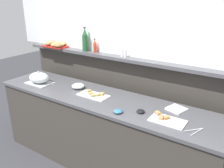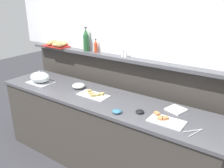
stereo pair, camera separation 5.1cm
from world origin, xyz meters
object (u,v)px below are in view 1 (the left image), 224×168
Objects in this scene: glass_bowl_large at (40,75)px; condiment_bowl_teal at (141,111)px; serving_tongs at (196,131)px; napkin_stack at (176,109)px; condiment_bowl_cream at (118,111)px; sandwich_platter_rear at (94,95)px; hot_sauce_bottle at (95,46)px; pepper_shaker at (125,54)px; glass_bowl_medium at (78,86)px; salt_shaker at (122,53)px; sandwich_platter_front at (166,120)px; bread_basket at (56,44)px; wine_bottle_green at (85,40)px; serving_cloche at (39,78)px.

glass_bowl_large reaches higher than condiment_bowl_teal.
napkin_stack is at bearing 131.72° from serving_tongs.
sandwich_platter_rear is at bearing 156.14° from condiment_bowl_cream.
hot_sauce_bottle is 2.02× the size of pepper_shaker.
pepper_shaker is at bearing 38.13° from glass_bowl_medium.
glass_bowl_medium is 0.94× the size of napkin_stack.
salt_shaker is at bearing 180.00° from pepper_shaker.
sandwich_platter_front is 0.90× the size of sandwich_platter_rear.
condiment_bowl_cream is at bearing -61.63° from salt_shaker.
condiment_bowl_cream is 1.64m from bread_basket.
serving_tongs is at bearing -27.62° from salt_shaker.
condiment_bowl_teal is at bearing -17.07° from bread_basket.
condiment_bowl_cream is 0.83m from pepper_shaker.
pepper_shaker is at bearing 151.39° from serving_tongs.
bread_basket reaches higher than serving_tongs.
wine_bottle_green is (-0.93, 0.65, 0.51)m from condiment_bowl_cream.
glass_bowl_medium is 0.91× the size of hot_sauce_bottle.
sandwich_platter_rear reaches higher than serving_tongs.
serving_tongs is 2.07× the size of pepper_shaker.
sandwich_platter_front is at bearing 172.20° from serving_tongs.
wine_bottle_green is at bearing 145.18° from condiment_bowl_cream.
salt_shaker reaches higher than condiment_bowl_teal.
wine_bottle_green reaches higher than condiment_bowl_cream.
sandwich_platter_front is at bearing -0.70° from serving_cloche.
salt_shaker is at bearing 40.94° from glass_bowl_medium.
salt_shaker is (-0.81, 0.26, 0.42)m from napkin_stack.
bread_basket is at bearing 79.61° from glass_bowl_large.
glass_bowl_medium reaches higher than condiment_bowl_teal.
hot_sauce_bottle is at bearing 44.41° from serving_cloche.
sandwich_platter_front is at bearing -20.92° from wine_bottle_green.
sandwich_platter_front is 1.05m from salt_shaker.
serving_cloche reaches higher than glass_bowl_medium.
glass_bowl_medium reaches higher than sandwich_platter_rear.
glass_bowl_medium is 0.68m from salt_shaker.
sandwich_platter_front is 0.28m from serving_tongs.
pepper_shaker is (0.04, 0.00, 0.00)m from salt_shaker.
sandwich_platter_rear is 1.07× the size of serving_cloche.
sandwich_platter_rear is 0.86m from serving_cloche.
hot_sauce_bottle is (-1.51, 0.58, 0.46)m from serving_tongs.
glass_bowl_medium reaches higher than napkin_stack.
wine_bottle_green is at bearing 169.40° from napkin_stack.
serving_tongs is at bearing -7.79° from glass_bowl_medium.
hot_sauce_bottle reaches higher than pepper_shaker.
serving_tongs is (2.05, -0.06, -0.07)m from serving_cloche.
bread_basket is (-0.53, -0.01, -0.10)m from wine_bottle_green.
sandwich_platter_front reaches higher than condiment_bowl_teal.
glass_bowl_large is at bearing 173.63° from serving_tongs.
glass_bowl_medium is at bearing 14.95° from serving_cloche.
salt_shaker is at bearing 75.56° from sandwich_platter_rear.
napkin_stack is at bearing 39.87° from condiment_bowl_cream.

